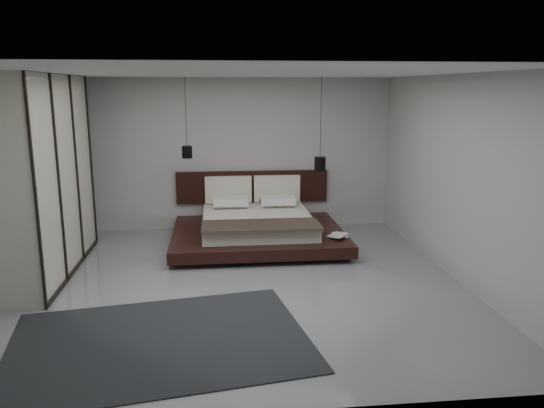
{
  "coord_description": "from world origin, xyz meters",
  "views": [
    {
      "loc": [
        -0.3,
        -6.87,
        2.61
      ],
      "look_at": [
        0.58,
        1.2,
        0.83
      ],
      "focal_mm": 35.0,
      "sensor_mm": 36.0,
      "label": 1
    }
  ],
  "objects": [
    {
      "name": "wardrobe",
      "position": [
        -2.7,
        0.78,
        1.43
      ],
      "size": [
        0.68,
        2.91,
        2.86
      ],
      "color": "beige",
      "rests_on": "floor"
    },
    {
      "name": "bed",
      "position": [
        0.4,
        1.9,
        0.29
      ],
      "size": [
        2.85,
        2.42,
        1.09
      ],
      "color": "black",
      "rests_on": "floor"
    },
    {
      "name": "pendant_left",
      "position": [
        -0.77,
        2.36,
        1.54
      ],
      "size": [
        0.17,
        0.17,
        1.38
      ],
      "color": "black",
      "rests_on": "ceiling"
    },
    {
      "name": "pendant_right",
      "position": [
        1.57,
        2.36,
        1.29
      ],
      "size": [
        0.2,
        0.2,
        1.63
      ],
      "color": "black",
      "rests_on": "ceiling"
    },
    {
      "name": "wall_right",
      "position": [
        3.0,
        0.0,
        1.4
      ],
      "size": [
        0.0,
        6.0,
        6.0
      ],
      "primitive_type": "plane",
      "rotation": [
        1.57,
        0.0,
        -1.57
      ],
      "color": "#ADADAB",
      "rests_on": "floor"
    },
    {
      "name": "wall_front",
      "position": [
        0.0,
        -3.0,
        1.4
      ],
      "size": [
        6.0,
        0.0,
        6.0
      ],
      "primitive_type": "plane",
      "rotation": [
        -1.57,
        0.0,
        0.0
      ],
      "color": "#ADADAB",
      "rests_on": "floor"
    },
    {
      "name": "book_lower",
      "position": [
        1.57,
        1.24,
        0.28
      ],
      "size": [
        0.28,
        0.35,
        0.03
      ],
      "primitive_type": "imported",
      "rotation": [
        0.0,
        0.0,
        -0.13
      ],
      "color": "#99724C",
      "rests_on": "bed"
    },
    {
      "name": "book_upper",
      "position": [
        1.55,
        1.21,
        0.31
      ],
      "size": [
        0.39,
        0.4,
        0.02
      ],
      "primitive_type": "imported",
      "rotation": [
        0.0,
        0.0,
        -0.72
      ],
      "color": "#99724C",
      "rests_on": "book_lower"
    },
    {
      "name": "wall_back",
      "position": [
        0.0,
        3.0,
        1.4
      ],
      "size": [
        6.0,
        0.0,
        6.0
      ],
      "primitive_type": "plane",
      "rotation": [
        1.57,
        0.0,
        0.0
      ],
      "color": "#ADADAB",
      "rests_on": "floor"
    },
    {
      "name": "ceiling",
      "position": [
        0.0,
        0.0,
        2.8
      ],
      "size": [
        6.0,
        6.0,
        0.0
      ],
      "primitive_type": "plane",
      "rotation": [
        3.14,
        0.0,
        0.0
      ],
      "color": "white",
      "rests_on": "wall_back"
    },
    {
      "name": "lattice_screen",
      "position": [
        -2.95,
        2.45,
        1.3
      ],
      "size": [
        0.05,
        0.9,
        2.6
      ],
      "primitive_type": "cube",
      "color": "black",
      "rests_on": "floor"
    },
    {
      "name": "floor",
      "position": [
        0.0,
        0.0,
        0.0
      ],
      "size": [
        6.0,
        6.0,
        0.0
      ],
      "primitive_type": "plane",
      "color": "gray",
      "rests_on": "ground"
    },
    {
      "name": "rug",
      "position": [
        -0.91,
        -1.64,
        0.01
      ],
      "size": [
        3.37,
        2.65,
        0.01
      ],
      "primitive_type": "cube",
      "rotation": [
        0.0,
        0.0,
        0.16
      ],
      "color": "black",
      "rests_on": "floor"
    }
  ]
}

